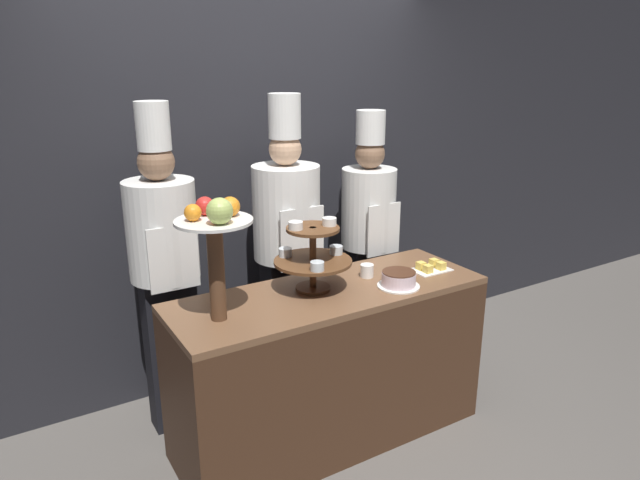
% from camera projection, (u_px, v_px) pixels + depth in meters
% --- Properties ---
extents(ground_plane, '(14.00, 14.00, 0.00)m').
position_uv_depth(ground_plane, '(359.00, 464.00, 3.02)').
color(ground_plane, '#5B5651').
extents(wall_back, '(10.00, 0.06, 2.80)m').
position_uv_depth(wall_back, '(251.00, 166.00, 3.62)').
color(wall_back, '#232328').
rests_on(wall_back, ground_plane).
extents(buffet_counter, '(1.71, 0.60, 0.89)m').
position_uv_depth(buffet_counter, '(329.00, 365.00, 3.13)').
color(buffet_counter, '#422819').
rests_on(buffet_counter, ground_plane).
extents(tiered_stand, '(0.41, 0.41, 0.38)m').
position_uv_depth(tiered_stand, '(313.00, 254.00, 2.95)').
color(tiered_stand, brown).
rests_on(tiered_stand, buffet_counter).
extents(fruit_pedestal, '(0.35, 0.35, 0.60)m').
position_uv_depth(fruit_pedestal, '(215.00, 234.00, 2.53)').
color(fruit_pedestal, brown).
rests_on(fruit_pedestal, buffet_counter).
extents(cake_round, '(0.23, 0.23, 0.09)m').
position_uv_depth(cake_round, '(399.00, 279.00, 3.03)').
color(cake_round, white).
rests_on(cake_round, buffet_counter).
extents(cup_white, '(0.07, 0.07, 0.07)m').
position_uv_depth(cup_white, '(367.00, 271.00, 3.17)').
color(cup_white, white).
rests_on(cup_white, buffet_counter).
extents(cake_square_tray, '(0.22, 0.15, 0.05)m').
position_uv_depth(cake_square_tray, '(431.00, 267.00, 3.28)').
color(cake_square_tray, white).
rests_on(cake_square_tray, buffet_counter).
extents(chef_left, '(0.37, 0.37, 1.85)m').
position_uv_depth(chef_left, '(165.00, 261.00, 3.07)').
color(chef_left, black).
rests_on(chef_left, ground_plane).
extents(chef_center_left, '(0.40, 0.40, 1.87)m').
position_uv_depth(chef_center_left, '(287.00, 239.00, 3.44)').
color(chef_center_left, black).
rests_on(chef_center_left, ground_plane).
extents(chef_center_right, '(0.35, 0.35, 1.75)m').
position_uv_depth(chef_center_right, '(368.00, 230.00, 3.75)').
color(chef_center_right, black).
rests_on(chef_center_right, ground_plane).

